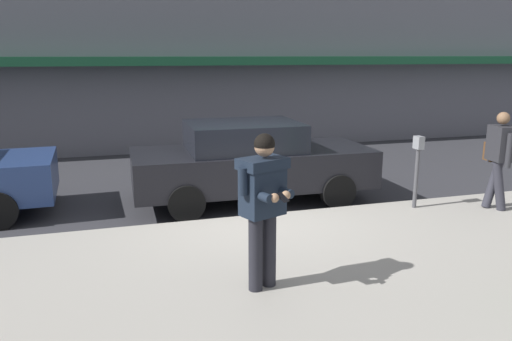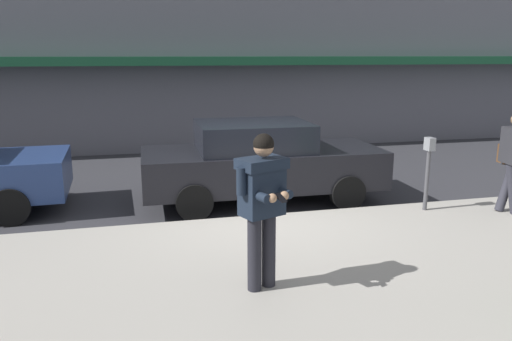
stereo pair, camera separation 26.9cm
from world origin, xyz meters
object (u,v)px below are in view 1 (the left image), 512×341
(pedestrian_with_bag, at_px, (499,154))
(parking_meter, at_px, (417,161))
(man_texting_on_phone, at_px, (263,195))
(parked_sedan_mid, at_px, (251,161))

(pedestrian_with_bag, bearing_deg, parking_meter, 161.10)
(man_texting_on_phone, relative_size, parking_meter, 1.42)
(parked_sedan_mid, distance_m, parking_meter, 3.03)
(man_texting_on_phone, bearing_deg, parked_sedan_mid, 76.24)
(parked_sedan_mid, relative_size, pedestrian_with_bag, 2.66)
(parking_meter, bearing_deg, parked_sedan_mid, 147.10)
(man_texting_on_phone, height_order, pedestrian_with_bag, man_texting_on_phone)
(pedestrian_with_bag, relative_size, parking_meter, 1.34)
(parked_sedan_mid, height_order, parking_meter, parked_sedan_mid)
(man_texting_on_phone, bearing_deg, parking_meter, 32.47)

